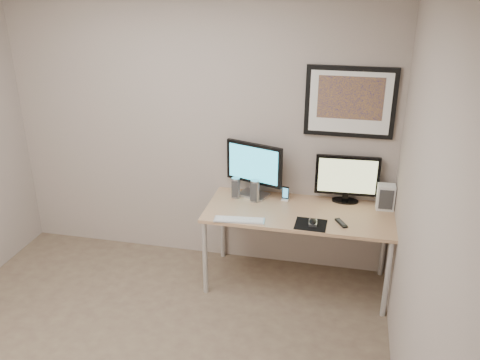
{
  "coord_description": "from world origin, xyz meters",
  "views": [
    {
      "loc": [
        1.35,
        -2.57,
        2.67
      ],
      "look_at": [
        0.54,
        1.1,
        1.08
      ],
      "focal_mm": 38.0,
      "sensor_mm": 36.0,
      "label": 1
    }
  ],
  "objects": [
    {
      "name": "room",
      "position": [
        0.0,
        0.45,
        1.64
      ],
      "size": [
        3.6,
        3.6,
        3.6
      ],
      "color": "white",
      "rests_on": "ground"
    },
    {
      "name": "desk",
      "position": [
        1.0,
        1.35,
        0.66
      ],
      "size": [
        1.6,
        0.7,
        0.73
      ],
      "color": "#AB8352",
      "rests_on": "floor"
    },
    {
      "name": "monitor_large",
      "position": [
        0.56,
        1.58,
        1.01
      ],
      "size": [
        0.53,
        0.25,
        0.5
      ],
      "rotation": [
        0.0,
        0.0,
        -0.32
      ],
      "color": "#B0B0B5",
      "rests_on": "desk"
    },
    {
      "name": "mouse",
      "position": [
        1.14,
        1.13,
        0.75
      ],
      "size": [
        0.07,
        0.11,
        0.04
      ],
      "primitive_type": "ellipsoid",
      "rotation": [
        0.0,
        0.0,
        0.07
      ],
      "color": "black",
      "rests_on": "mousepad"
    },
    {
      "name": "remote",
      "position": [
        1.36,
        1.19,
        0.74
      ],
      "size": [
        0.11,
        0.16,
        0.02
      ],
      "primitive_type": "cube",
      "rotation": [
        0.0,
        0.0,
        0.5
      ],
      "color": "black",
      "rests_on": "desk"
    },
    {
      "name": "fan_unit",
      "position": [
        1.72,
        1.55,
        0.84
      ],
      "size": [
        0.15,
        0.11,
        0.22
      ],
      "primitive_type": "cube",
      "rotation": [
        0.0,
        0.0,
        0.04
      ],
      "color": "silver",
      "rests_on": "desk"
    },
    {
      "name": "monitor_tv",
      "position": [
        1.38,
        1.62,
        0.96
      ],
      "size": [
        0.55,
        0.14,
        0.43
      ],
      "rotation": [
        0.0,
        0.0,
        0.05
      ],
      "color": "black",
      "rests_on": "desk"
    },
    {
      "name": "keyboard",
      "position": [
        0.54,
        1.07,
        0.74
      ],
      "size": [
        0.43,
        0.16,
        0.01
      ],
      "primitive_type": "cube",
      "rotation": [
        0.0,
        0.0,
        0.11
      ],
      "color": "silver",
      "rests_on": "desk"
    },
    {
      "name": "mousepad",
      "position": [
        1.12,
        1.12,
        0.73
      ],
      "size": [
        0.26,
        0.23,
        0.0
      ],
      "primitive_type": "cube",
      "rotation": [
        0.0,
        0.0,
        -0.02
      ],
      "color": "black",
      "rests_on": "desk"
    },
    {
      "name": "phone_dock",
      "position": [
        0.85,
        1.54,
        0.8
      ],
      "size": [
        0.07,
        0.07,
        0.13
      ],
      "primitive_type": "cube",
      "rotation": [
        0.0,
        0.0,
        -0.15
      ],
      "color": "black",
      "rests_on": "desk"
    },
    {
      "name": "speaker_right",
      "position": [
        0.59,
        1.46,
        0.83
      ],
      "size": [
        0.09,
        0.09,
        0.2
      ],
      "primitive_type": "cylinder",
      "rotation": [
        0.0,
        0.0,
        -0.17
      ],
      "color": "#B0B0B5",
      "rests_on": "desk"
    },
    {
      "name": "framed_art",
      "position": [
        1.35,
        1.68,
        1.62
      ],
      "size": [
        0.75,
        0.04,
        0.6
      ],
      "color": "black",
      "rests_on": "room"
    },
    {
      "name": "speaker_left",
      "position": [
        0.41,
        1.51,
        0.82
      ],
      "size": [
        0.08,
        0.08,
        0.19
      ],
      "primitive_type": "cylinder",
      "rotation": [
        0.0,
        0.0,
        0.01
      ],
      "color": "#B0B0B5",
      "rests_on": "desk"
    }
  ]
}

